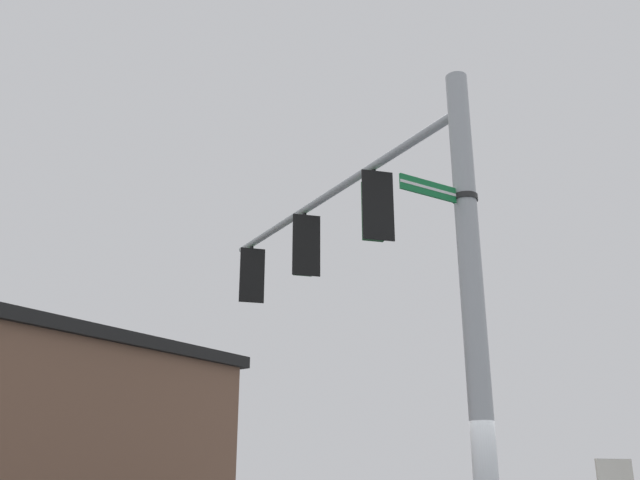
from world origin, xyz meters
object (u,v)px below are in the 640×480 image
(traffic_light_nearest_pole, at_px, (374,209))
(traffic_light_mid_inner, at_px, (304,248))
(traffic_light_mid_outer, at_px, (251,277))
(street_name_sign, at_px, (451,195))

(traffic_light_nearest_pole, xyz_separation_m, traffic_light_mid_inner, (-0.66, 2.22, 0.00))
(traffic_light_nearest_pole, height_order, traffic_light_mid_outer, same)
(traffic_light_nearest_pole, height_order, street_name_sign, traffic_light_nearest_pole)
(traffic_light_mid_inner, xyz_separation_m, street_name_sign, (1.02, -4.37, -0.60))
(traffic_light_mid_inner, bearing_deg, street_name_sign, -76.88)
(traffic_light_nearest_pole, distance_m, traffic_light_mid_inner, 2.32)
(traffic_light_nearest_pole, xyz_separation_m, street_name_sign, (0.36, -2.14, -0.60))
(traffic_light_nearest_pole, bearing_deg, traffic_light_mid_inner, 106.54)
(traffic_light_mid_inner, bearing_deg, traffic_light_mid_outer, 106.54)
(traffic_light_mid_outer, xyz_separation_m, street_name_sign, (1.68, -6.59, -0.60))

